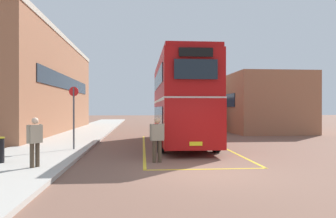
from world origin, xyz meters
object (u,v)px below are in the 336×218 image
(bus_stop_sign, at_px, (74,112))
(single_deck_bus, at_px, (192,112))
(pedestrian_boarding, at_px, (157,136))
(pedestrian_waiting_near, at_px, (35,139))
(double_decker_bus, at_px, (180,100))

(bus_stop_sign, bearing_deg, single_deck_bus, 63.79)
(pedestrian_boarding, relative_size, pedestrian_waiting_near, 1.06)
(double_decker_bus, bearing_deg, pedestrian_boarding, -105.57)
(single_deck_bus, distance_m, pedestrian_waiting_near, 23.56)
(pedestrian_boarding, bearing_deg, single_deck_bus, 76.86)
(single_deck_bus, height_order, pedestrian_waiting_near, single_deck_bus)
(double_decker_bus, bearing_deg, single_deck_bus, 77.86)
(double_decker_bus, bearing_deg, pedestrian_waiting_near, -127.94)
(single_deck_bus, relative_size, pedestrian_boarding, 5.99)
(single_deck_bus, distance_m, bus_stop_sign, 19.22)
(pedestrian_waiting_near, distance_m, bus_stop_sign, 4.69)
(pedestrian_boarding, bearing_deg, pedestrian_waiting_near, -161.10)
(double_decker_bus, relative_size, pedestrian_boarding, 6.35)
(pedestrian_waiting_near, xyz_separation_m, bus_stop_sign, (0.32, 4.61, 0.82))
(pedestrian_boarding, height_order, bus_stop_sign, bus_stop_sign)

